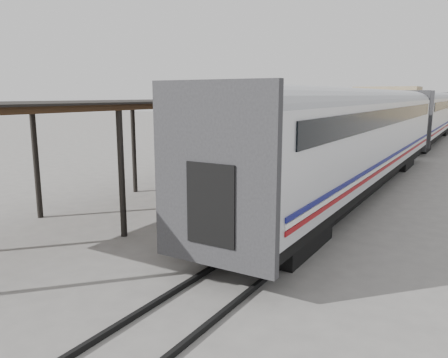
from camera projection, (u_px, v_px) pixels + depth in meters
ground at (196, 226)px, 14.70m from camera, size 160.00×160.00×0.00m
train at (429, 113)px, 40.97m from camera, size 3.45×76.01×4.01m
canopy at (328, 99)px, 35.84m from camera, size 4.90×64.30×4.15m
rails at (427, 141)px, 41.64m from camera, size 1.54×150.00×0.12m
building_left at (387, 102)px, 88.12m from camera, size 12.00×8.00×6.00m
baggage_cart at (203, 221)px, 13.02m from camera, size 1.38×2.46×0.86m
suitcase_stack at (204, 206)px, 13.28m from camera, size 1.24×1.16×0.46m
luggage_tug at (340, 145)px, 32.79m from camera, size 1.52×1.86×1.43m
porter at (193, 188)px, 12.20m from camera, size 0.49×0.71×1.87m
pedestrian at (264, 153)px, 25.92m from camera, size 1.18×0.52×1.98m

